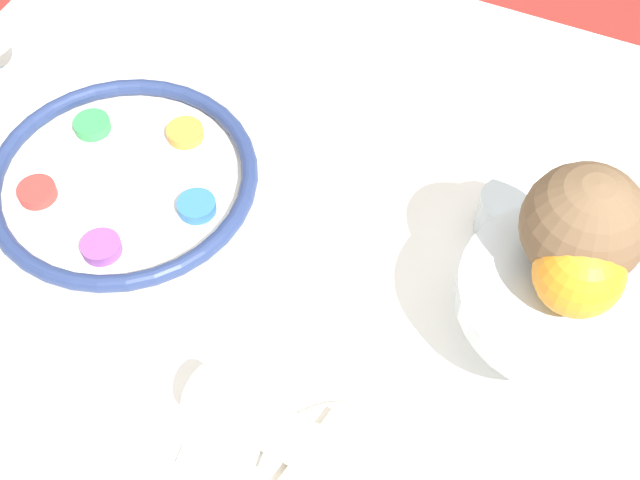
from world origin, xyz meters
name	(u,v)px	position (x,y,z in m)	size (l,w,h in m)	color
dining_table	(312,415)	(0.00, 0.00, 0.39)	(1.14, 1.01, 0.78)	white
seder_plate	(123,180)	(-0.24, 0.01, 0.79)	(0.32, 0.32, 0.03)	silver
fruit_stand	(558,300)	(0.26, 0.01, 0.86)	(0.20, 0.20, 0.11)	silver
orange_fruit	(579,273)	(0.27, 0.00, 0.93)	(0.08, 0.08, 0.08)	orange
coconut	(584,225)	(0.26, 0.04, 0.94)	(0.12, 0.12, 0.12)	brown
napkin_roll	(282,433)	(0.06, -0.20, 0.80)	(0.20, 0.07, 0.05)	white
cup_near	(506,215)	(0.18, 0.13, 0.81)	(0.07, 0.07, 0.06)	silver
fork_left	(181,38)	(-0.31, 0.26, 0.78)	(0.07, 0.16, 0.01)	silver
fork_right	(200,44)	(-0.28, 0.26, 0.78)	(0.08, 0.16, 0.01)	silver
spoon	(253,478)	(0.05, -0.24, 0.78)	(0.15, 0.04, 0.01)	silver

